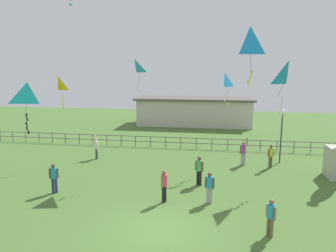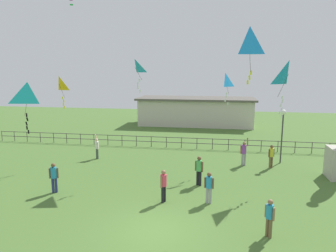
% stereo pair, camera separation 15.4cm
% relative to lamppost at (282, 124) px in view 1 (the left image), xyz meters
% --- Properties ---
extents(ground_plane, '(80.00, 80.00, 0.00)m').
position_rel_lamppost_xyz_m(ground_plane, '(-6.93, -10.88, -2.88)').
color(ground_plane, '#476B2D').
extents(lamppost, '(0.36, 0.36, 3.90)m').
position_rel_lamppost_xyz_m(lamppost, '(0.00, 0.00, 0.00)').
color(lamppost, '#38383D').
rests_on(lamppost, ground_plane).
extents(person_0, '(0.49, 0.32, 1.75)m').
position_rel_lamppost_xyz_m(person_0, '(-5.54, -5.41, -1.88)').
color(person_0, black).
rests_on(person_0, ground_plane).
extents(person_1, '(0.43, 0.31, 1.62)m').
position_rel_lamppost_xyz_m(person_1, '(-0.88, -1.35, -1.95)').
color(person_1, brown).
rests_on(person_1, ground_plane).
extents(person_2, '(0.34, 0.39, 1.60)m').
position_rel_lamppost_xyz_m(person_2, '(-2.38, -10.61, -1.96)').
color(person_2, brown).
rests_on(person_2, ground_plane).
extents(person_3, '(0.48, 0.31, 1.67)m').
position_rel_lamppost_xyz_m(person_3, '(-13.28, -7.80, -1.92)').
color(person_3, navy).
rests_on(person_3, ground_plane).
extents(person_4, '(0.53, 0.32, 2.01)m').
position_rel_lamppost_xyz_m(person_4, '(-2.68, -1.03, -1.87)').
color(person_4, '#99999E').
rests_on(person_4, ground_plane).
extents(person_5, '(0.37, 0.47, 1.85)m').
position_rel_lamppost_xyz_m(person_5, '(-13.54, -1.17, -1.95)').
color(person_5, '#3F4C47').
rests_on(person_5, ground_plane).
extents(person_6, '(0.49, 0.30, 1.63)m').
position_rel_lamppost_xyz_m(person_6, '(-4.88, -7.79, -1.95)').
color(person_6, '#99999E').
rests_on(person_6, ground_plane).
extents(person_7, '(0.31, 0.48, 1.70)m').
position_rel_lamppost_xyz_m(person_7, '(-7.15, -8.04, -1.90)').
color(person_7, black).
rests_on(person_7, ground_plane).
extents(kite_0, '(0.79, 0.80, 2.14)m').
position_rel_lamppost_xyz_m(kite_0, '(-4.14, -1.24, 3.01)').
color(kite_0, '#198CD1').
extents(kite_3, '(0.88, 1.28, 2.58)m').
position_rel_lamppost_xyz_m(kite_3, '(-3.18, -7.19, 4.94)').
color(kite_3, '#198CD1').
extents(kite_4, '(1.21, 0.89, 2.59)m').
position_rel_lamppost_xyz_m(kite_4, '(-14.19, -8.16, 2.49)').
color(kite_4, '#19B2B2').
extents(kite_5, '(1.08, 1.20, 1.99)m').
position_rel_lamppost_xyz_m(kite_5, '(-9.65, -4.05, 3.91)').
color(kite_5, '#198CD1').
extents(kite_6, '(0.83, 0.75, 2.25)m').
position_rel_lamppost_xyz_m(kite_6, '(-15.42, -2.74, 2.74)').
color(kite_6, yellow).
extents(kite_7, '(1.16, 1.12, 3.21)m').
position_rel_lamppost_xyz_m(kite_7, '(-0.78, -4.45, 3.46)').
color(kite_7, '#198CD1').
extents(waterfront_railing, '(36.04, 0.06, 0.95)m').
position_rel_lamppost_xyz_m(waterfront_railing, '(-7.17, 3.12, -2.26)').
color(waterfront_railing, '#4C4742').
rests_on(waterfront_railing, ground_plane).
extents(pavilion_building, '(14.17, 5.43, 3.35)m').
position_rel_lamppost_xyz_m(pavilion_building, '(-7.34, 15.12, -1.19)').
color(pavilion_building, beige).
rests_on(pavilion_building, ground_plane).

